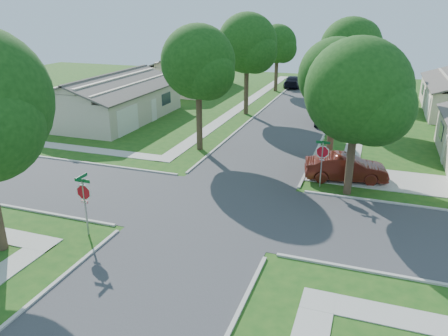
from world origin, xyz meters
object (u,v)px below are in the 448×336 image
Objects in this scene: stop_sign_sw at (84,195)px; house_nw_near at (112,103)px; tree_e_far at (359,44)px; tree_w_near at (199,66)px; tree_e_near at (336,79)px; house_nw_far at (186,77)px; car_curb_east at (326,115)px; stop_sign_ne at (322,154)px; tree_w_mid at (248,46)px; tree_w_far at (278,46)px; tree_ne_corner at (358,96)px; tree_e_mid at (351,52)px; car_curb_west at (293,81)px; car_driveway at (346,168)px.

stop_sign_sw is 22.71m from house_nw_near.
tree_e_far is 26.71m from tree_w_near.
tree_e_near is 25.00m from tree_e_far.
tree_w_near reaches higher than house_nw_far.
tree_e_near is 11.90m from car_curb_east.
stop_sign_ne is at bearing 45.00° from stop_sign_sw.
stop_sign_sw and stop_sign_ne have the same top height.
stop_sign_ne is 11.07m from tree_w_near.
tree_w_near reaches higher than stop_sign_sw.
tree_e_far is at bearing 69.40° from tree_w_near.
stop_sign_ne is 0.22× the size of house_nw_far.
stop_sign_sw is 0.22× the size of house_nw_far.
tree_w_near is at bearing -90.02° from tree_w_mid.
tree_w_far is (-9.35, 29.31, 3.48)m from stop_sign_ne.
stop_sign_sw is at bearing -135.00° from stop_sign_ne.
tree_w_near is 26.05m from house_nw_far.
tree_e_far is 0.97× the size of tree_w_near.
stop_sign_sw is 0.63× the size of car_curb_east.
tree_ne_corner is at bearing -16.55° from stop_sign_ne.
tree_ne_corner is at bearing -86.91° from tree_e_far.
tree_e_mid is 1.15× the size of tree_w_far.
house_nw_near is (-22.35, 10.79, -4.08)m from tree_ne_corner.
stop_sign_ne is 0.36× the size of tree_e_near.
tree_e_far is at bearing 42.50° from house_nw_near.
tree_w_mid is at bearing 89.98° from tree_w_near.
car_curb_west is at bearing 87.11° from tree_w_near.
house_nw_near is (-11.29, 19.70, -0.51)m from stop_sign_sw.
house_nw_far is (-11.29, 36.70, -0.51)m from stop_sign_sw.
tree_e_near is at bearing 13.19° from car_driveway.
tree_e_mid reaches higher than tree_w_near.
house_nw_near is (-20.75, -6.01, -4.74)m from tree_e_mid.
tree_w_far is at bearing 107.70° from stop_sign_ne.
tree_e_far reaches higher than tree_ne_corner.
tree_ne_corner is at bearing 101.90° from car_curb_west.
tree_w_near is at bearing -27.83° from house_nw_near.
tree_w_near is 0.94× the size of tree_w_mid.
tree_w_far is at bearing 59.18° from house_nw_near.
tree_e_mid is at bearing -54.10° from tree_w_far.
car_curb_west is (-9.20, 31.35, -0.07)m from car_driveway.
stop_sign_sw is 17.04m from tree_e_near.
stop_sign_sw is at bearing -103.73° from tree_e_far.
tree_e_far is 29.85m from tree_ne_corner.
house_nw_near is (-20.69, 10.30, -0.51)m from stop_sign_ne.
tree_e_far is 1.84× the size of car_curb_east.
house_nw_far is 2.79× the size of car_driveway.
tree_e_near is (0.05, 4.31, 3.61)m from stop_sign_ne.
tree_e_far is at bearing -8.63° from car_driveway.
car_curb_east is at bearing -96.23° from tree_e_far.
tree_w_mid reaches higher than tree_w_far.
tree_e_mid is 1.83× the size of car_curb_west.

